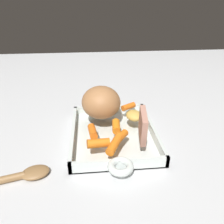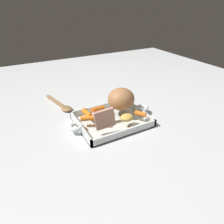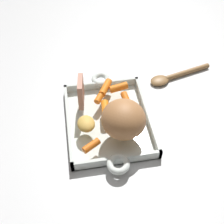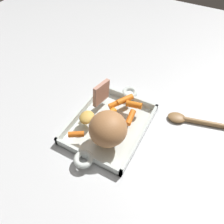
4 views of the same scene
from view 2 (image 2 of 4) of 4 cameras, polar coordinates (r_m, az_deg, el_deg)
name	(u,v)px [view 2 (image 2 of 4)]	position (r m, az deg, el deg)	size (l,w,h in m)	color
ground_plane	(112,122)	(0.88, -0.11, -2.89)	(2.30, 2.30, 0.00)	silver
roasting_dish	(112,120)	(0.87, -0.11, -2.29)	(0.39, 0.25, 0.04)	silver
pork_roast	(121,99)	(0.89, 2.67, 3.79)	(0.12, 0.12, 0.10)	#A56E42
roast_slice_thick	(105,119)	(0.76, -2.13, -2.00)	(0.01, 0.08, 0.08)	tan
baby_carrot_center_left	(109,115)	(0.84, -1.01, -0.73)	(0.02, 0.02, 0.05)	orange
baby_carrot_long	(140,114)	(0.86, 8.25, -0.47)	(0.02, 0.02, 0.05)	orange
baby_carrot_southwest	(87,113)	(0.86, -7.28, -0.34)	(0.02, 0.02, 0.06)	orange
baby_carrot_northeast	(98,109)	(0.89, -4.09, 0.89)	(0.02, 0.02, 0.06)	orange
baby_carrot_short	(99,119)	(0.82, -3.88, -1.89)	(0.02, 0.02, 0.05)	orange
baby_carrot_southeast	(89,118)	(0.83, -6.66, -1.75)	(0.02, 0.02, 0.07)	orange
potato_near_roast	(127,118)	(0.82, 4.35, -1.61)	(0.06, 0.05, 0.03)	gold
serving_spoon	(61,105)	(1.04, -14.57, 2.00)	(0.09, 0.23, 0.02)	olive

